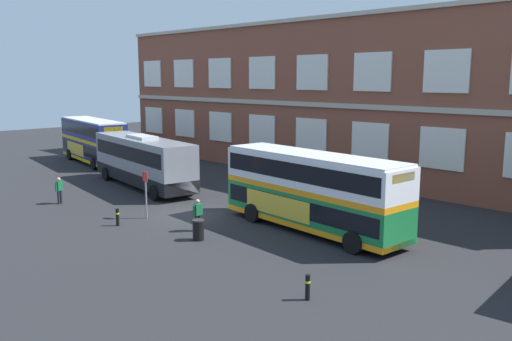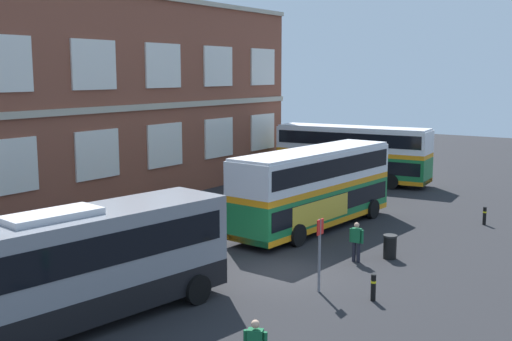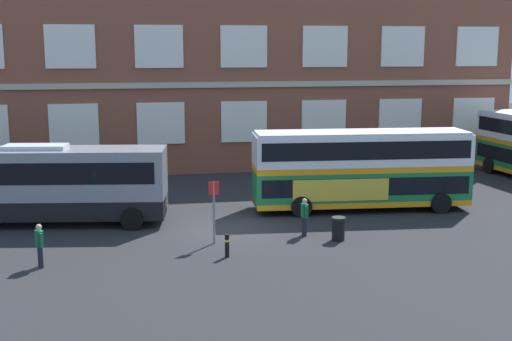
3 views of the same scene
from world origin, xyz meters
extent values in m
plane|color=#232326|center=(0.00, 2.00, 0.00)|extent=(120.00, 120.00, 0.00)
cube|color=#B2A893|center=(-2.53, 13.92, 5.86)|extent=(49.09, 0.16, 0.36)
cube|color=silver|center=(-2.53, 13.94, 3.42)|extent=(3.05, 0.12, 2.69)
cube|color=silver|center=(2.92, 13.94, 3.42)|extent=(3.05, 0.12, 2.69)
cube|color=silver|center=(8.38, 13.94, 3.42)|extent=(3.05, 0.12, 2.69)
cube|color=silver|center=(13.83, 13.94, 3.42)|extent=(3.05, 0.12, 2.69)
cube|color=silver|center=(19.29, 13.94, 3.42)|extent=(3.05, 0.12, 2.69)
cube|color=silver|center=(-2.53, 13.94, 8.31)|extent=(3.05, 0.12, 2.69)
cube|color=silver|center=(2.92, 13.94, 8.31)|extent=(3.05, 0.12, 2.69)
cube|color=silver|center=(8.38, 13.94, 8.31)|extent=(3.05, 0.12, 2.69)
cube|color=silver|center=(13.83, 13.94, 8.31)|extent=(3.05, 0.12, 2.69)
cube|color=silver|center=(19.29, 13.94, 8.31)|extent=(3.05, 0.12, 2.69)
cube|color=#197038|center=(7.08, 2.59, 1.23)|extent=(11.16, 3.34, 1.75)
cube|color=black|center=(7.08, 2.59, 1.44)|extent=(10.72, 3.35, 0.90)
cube|color=orange|center=(7.08, 2.59, 2.25)|extent=(11.16, 3.34, 0.30)
cube|color=silver|center=(7.08, 2.59, 3.17)|extent=(11.16, 3.34, 1.55)
cube|color=black|center=(7.08, 2.59, 3.25)|extent=(10.72, 3.35, 0.90)
cube|color=orange|center=(7.08, 2.59, 0.49)|extent=(11.16, 3.36, 0.28)
cube|color=silver|center=(7.08, 2.59, 4.01)|extent=(10.93, 3.22, 0.12)
cube|color=gold|center=(5.67, 1.40, 1.31)|extent=(4.83, 0.38, 1.10)
cube|color=yellow|center=(12.53, 2.20, 3.60)|extent=(0.18, 1.66, 0.40)
cylinder|color=black|center=(10.82, 1.04, 0.52)|extent=(1.06, 0.39, 1.04)
cylinder|color=black|center=(11.01, 3.59, 0.52)|extent=(1.06, 0.39, 1.04)
cylinder|color=black|center=(3.69, 1.56, 0.52)|extent=(1.06, 0.39, 1.04)
cylinder|color=black|center=(3.88, 4.11, 0.52)|extent=(1.06, 0.39, 1.04)
cube|color=#197038|center=(20.56, 7.01, 1.23)|extent=(3.58, 11.19, 1.75)
cube|color=black|center=(20.56, 7.01, 1.44)|extent=(3.58, 10.76, 0.90)
cube|color=orange|center=(20.56, 7.01, 2.25)|extent=(3.58, 11.19, 0.30)
cube|color=silver|center=(20.56, 7.01, 3.17)|extent=(3.58, 11.19, 1.55)
cube|color=black|center=(20.56, 7.01, 3.25)|extent=(3.58, 10.76, 0.90)
cube|color=orange|center=(20.56, 7.01, 0.49)|extent=(3.60, 11.19, 0.28)
cube|color=silver|center=(20.56, 7.01, 4.01)|extent=(3.46, 10.96, 0.12)
cube|color=gold|center=(21.97, 5.81, 1.31)|extent=(0.49, 4.82, 1.10)
cube|color=yellow|center=(20.04, 12.45, 3.60)|extent=(1.66, 0.22, 0.40)
cylinder|color=black|center=(21.46, 10.96, 0.52)|extent=(0.42, 1.07, 1.04)
cylinder|color=black|center=(18.92, 10.72, 0.52)|extent=(0.42, 1.07, 1.04)
cylinder|color=black|center=(22.14, 3.84, 0.52)|extent=(0.42, 1.07, 1.04)
cylinder|color=black|center=(19.60, 3.60, 0.52)|extent=(0.42, 1.07, 1.04)
cube|color=gray|center=(-8.88, 2.60, 2.00)|extent=(12.24, 4.27, 3.20)
cube|color=black|center=(-8.88, 2.60, 2.64)|extent=(11.54, 4.20, 1.00)
cube|color=black|center=(-8.88, 2.60, 0.85)|extent=(12.25, 4.29, 0.90)
cube|color=silver|center=(-8.88, 2.60, 3.70)|extent=(3.03, 1.68, 0.20)
cylinder|color=black|center=(-4.55, 0.67, 0.52)|extent=(1.08, 0.47, 1.04)
cylinder|color=black|center=(-4.18, 3.19, 0.52)|extent=(1.08, 0.47, 1.04)
cube|color=#145933|center=(-8.03, -4.14, 1.15)|extent=(0.36, 0.46, 0.60)
cylinder|color=#145933|center=(-8.12, -3.90, 1.12)|extent=(0.14, 0.14, 0.57)
sphere|color=tan|center=(-8.03, -4.14, 1.59)|extent=(0.22, 0.22, 0.22)
cylinder|color=black|center=(3.00, -1.81, 0.42)|extent=(0.17, 0.17, 0.85)
cylinder|color=black|center=(2.99, -1.61, 0.42)|extent=(0.17, 0.17, 0.85)
cube|color=#145933|center=(3.00, -1.71, 1.15)|extent=(0.25, 0.41, 0.60)
cylinder|color=#145933|center=(3.00, -1.97, 1.12)|extent=(0.11, 0.11, 0.57)
cylinder|color=#145933|center=(2.99, -1.45, 1.12)|extent=(0.11, 0.11, 0.57)
sphere|color=tan|center=(3.00, -1.71, 1.59)|extent=(0.22, 0.22, 0.22)
cylinder|color=slate|center=(-1.11, -2.19, 1.35)|extent=(0.10, 0.10, 2.70)
cube|color=red|center=(-1.11, -2.21, 2.42)|extent=(0.44, 0.04, 0.56)
cylinder|color=black|center=(4.26, -2.69, 0.47)|extent=(0.56, 0.56, 0.95)
cylinder|color=black|center=(4.26, -2.69, 0.99)|extent=(0.60, 0.60, 0.08)
cylinder|color=black|center=(12.76, -4.41, 0.47)|extent=(0.18, 0.18, 0.95)
cylinder|color=yellow|center=(12.76, -4.41, 0.68)|extent=(0.19, 0.19, 0.08)
cylinder|color=black|center=(-0.84, -4.20, 0.47)|extent=(0.18, 0.18, 0.95)
cylinder|color=yellow|center=(-0.84, -4.20, 0.68)|extent=(0.19, 0.19, 0.08)
camera|label=1|loc=(24.60, -18.57, 7.91)|focal=37.85mm
camera|label=2|loc=(-20.48, -12.70, 7.88)|focal=44.16mm
camera|label=3|loc=(-4.50, -30.10, 8.33)|focal=47.66mm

